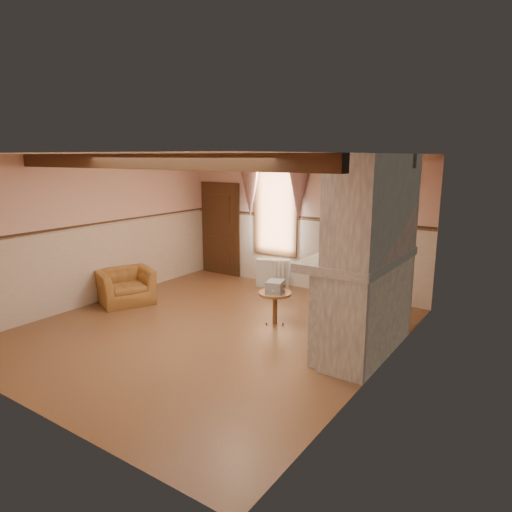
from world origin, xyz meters
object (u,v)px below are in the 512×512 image
Objects in this scene: radiator at (273,273)px; bowl at (357,252)px; oil_lamp at (369,241)px; side_table at (275,308)px; armchair at (125,286)px; mantel_clock at (375,241)px.

radiator is 3.69m from bowl.
oil_lamp reaches higher than radiator.
bowl reaches higher than side_table.
armchair is 4.65m from bowl.
bowl reaches higher than radiator.
oil_lamp is (2.74, -1.74, 1.26)m from radiator.
radiator reaches higher than side_table.
mantel_clock is at bearing 14.56° from side_table.
mantel_clock is (4.49, 1.04, 1.20)m from armchair.
radiator is 3.48m from oil_lamp.
oil_lamp is at bearing -57.28° from radiator.
side_table is 2.00m from mantel_clock.
side_table is 1.95m from bowl.
side_table is at bearing -174.62° from oil_lamp.
mantel_clock is (1.52, 0.39, 1.25)m from side_table.
mantel_clock is (2.74, -1.49, 1.22)m from radiator.
side_table is 1.98× the size of oil_lamp.
armchair is at bearing -149.63° from radiator.
side_table is (2.98, 0.65, -0.05)m from armchair.
armchair is 4.73m from oil_lamp.
mantel_clock is at bearing -52.15° from armchair.
bowl is (4.49, 0.35, 1.14)m from armchair.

